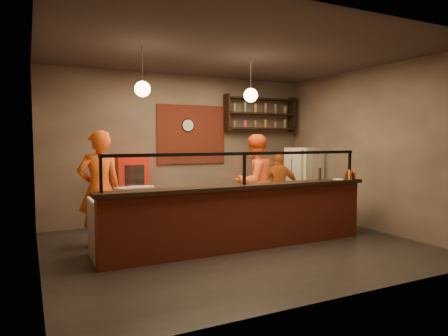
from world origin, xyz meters
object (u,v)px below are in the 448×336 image
pizza_dough (273,187)px  condiment_caddy (351,176)px  cook_left (99,189)px  cook_mid (255,182)px  cook_right (279,187)px  fridge (304,182)px  pepper_mill (320,174)px  wall_clock (188,125)px  red_cooler (130,192)px

pizza_dough → condiment_caddy: condiment_caddy is taller
cook_left → pizza_dough: size_ratio=4.10×
cook_mid → cook_right: size_ratio=1.24×
fridge → condiment_caddy: (-0.40, -1.90, 0.31)m
condiment_caddy → cook_mid: bearing=135.9°
cook_right → fridge: bearing=-146.3°
cook_mid → fridge: bearing=-169.3°
condiment_caddy → cook_left: bearing=163.0°
cook_left → cook_mid: bearing=174.4°
pepper_mill → condiment_caddy: bearing=-12.7°
wall_clock → cook_right: wall_clock is taller
wall_clock → condiment_caddy: wall_clock is taller
cook_mid → fridge: (1.70, 0.65, -0.14)m
cook_right → pizza_dough: 1.30m
wall_clock → fridge: wall_clock is taller
cook_mid → red_cooler: (-2.17, 1.25, -0.22)m
red_cooler → pizza_dough: size_ratio=3.08×
red_cooler → pizza_dough: red_cooler is taller
cook_right → fridge: size_ratio=0.95×
cook_left → pepper_mill: cook_left is taller
wall_clock → cook_left: wall_clock is taller
cook_left → red_cooler: (0.78, 1.20, -0.24)m
wall_clock → red_cooler: bearing=-167.2°
cook_left → fridge: bearing=-177.3°
cook_right → fridge: fridge is taller
wall_clock → fridge: 2.96m
cook_right → condiment_caddy: bearing=122.9°
cook_mid → pepper_mill: (0.69, -1.12, 0.23)m
cook_left → cook_mid: (2.95, -0.05, -0.02)m
pizza_dough → cook_mid: bearing=95.5°
fridge → cook_right: bearing=-179.8°
fridge → red_cooler: 3.92m
cook_left → cook_right: cook_left is taller
cook_mid → wall_clock: bearing=-72.8°
wall_clock → cook_left: 2.86m
cook_right → condiment_caddy: 1.76m
cook_right → red_cooler: 3.15m
cook_left → cook_mid: 2.95m
fridge → pepper_mill: bearing=-134.6°
wall_clock → pepper_mill: size_ratio=1.37×
cook_mid → pepper_mill: 1.33m
condiment_caddy → pepper_mill: 0.62m
cook_left → pepper_mill: size_ratio=8.87×
wall_clock → pizza_dough: size_ratio=0.64×
pizza_dough → condiment_caddy: size_ratio=2.71×
fridge → cook_left: bearing=172.3°
cook_mid → red_cooler: cook_mid is taller
cook_left → pizza_dough: bearing=163.5°
cook_mid → pizza_dough: cook_mid is taller
cook_left → cook_mid: size_ratio=1.03×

